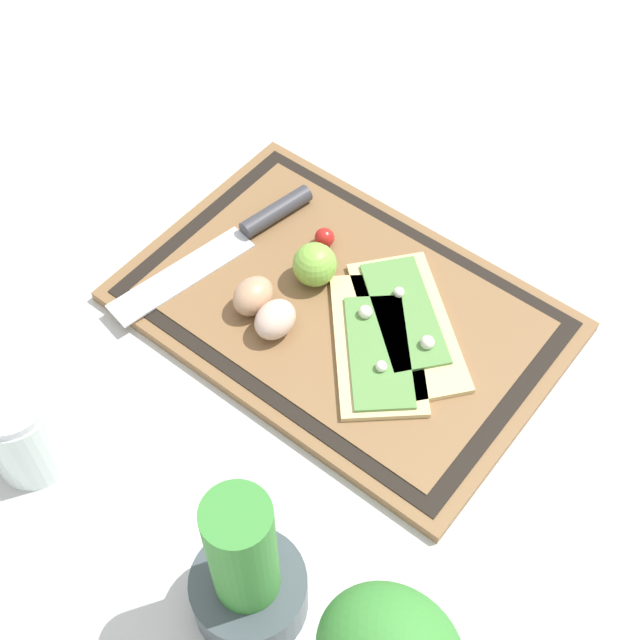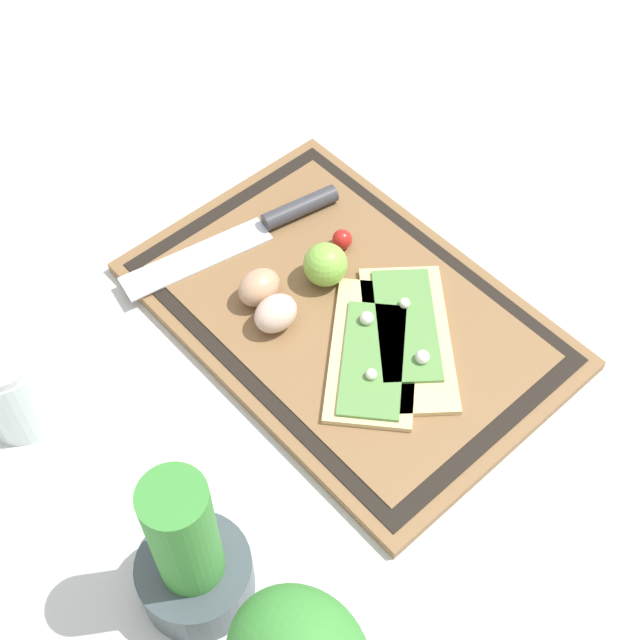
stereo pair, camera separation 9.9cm
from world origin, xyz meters
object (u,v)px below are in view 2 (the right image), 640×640
object	(u,v)px
egg_pink	(276,313)
cherry_tomato_red	(342,239)
sauce_jar	(14,390)
lime	(325,265)
pizza_slice_near	(407,335)
herb_pot	(191,560)
pizza_slice_far	(373,352)
knife	(268,223)
egg_brown	(259,287)

from	to	relation	value
egg_pink	cherry_tomato_red	size ratio (longest dim) A/B	2.16
cherry_tomato_red	sauce_jar	distance (m)	0.41
egg_pink	lime	distance (m)	0.09
pizza_slice_near	herb_pot	bearing A→B (deg)	100.69
pizza_slice_far	lime	xyz separation A→B (m)	(0.12, -0.03, 0.02)
sauce_jar	egg_pink	bearing A→B (deg)	-110.27
pizza_slice_near	cherry_tomato_red	size ratio (longest dim) A/B	8.81
lime	pizza_slice_near	bearing A→B (deg)	-174.78
pizza_slice_near	egg_pink	world-z (taller)	egg_pink
knife	egg_brown	distance (m)	0.11
egg_brown	herb_pot	size ratio (longest dim) A/B	0.26
pizza_slice_near	knife	world-z (taller)	pizza_slice_near
knife	pizza_slice_near	bearing A→B (deg)	-177.72
pizza_slice_near	egg_brown	xyz separation A→B (m)	(0.15, 0.09, 0.02)
herb_pot	sauce_jar	xyz separation A→B (m)	(0.28, 0.02, -0.02)
pizza_slice_far	cherry_tomato_red	bearing A→B (deg)	-30.72
egg_brown	herb_pot	world-z (taller)	herb_pot
pizza_slice_far	lime	size ratio (longest dim) A/B	3.99
pizza_slice_near	knife	bearing A→B (deg)	2.28
knife	cherry_tomato_red	distance (m)	0.10
herb_pot	cherry_tomato_red	bearing A→B (deg)	-60.85
pizza_slice_near	lime	world-z (taller)	lime
pizza_slice_far	egg_pink	distance (m)	0.12
lime	cherry_tomato_red	size ratio (longest dim) A/B	2.14
pizza_slice_far	cherry_tomato_red	xyz separation A→B (m)	(0.14, -0.08, 0.01)
pizza_slice_far	lime	bearing A→B (deg)	-16.24
egg_pink	herb_pot	size ratio (longest dim) A/B	0.26
egg_brown	lime	distance (m)	0.08
pizza_slice_far	knife	xyz separation A→B (m)	(0.22, -0.04, 0.00)
egg_brown	cherry_tomato_red	world-z (taller)	egg_brown
knife	egg_pink	bearing A→B (deg)	143.57
lime	cherry_tomato_red	bearing A→B (deg)	-63.82
herb_pot	egg_pink	bearing A→B (deg)	-54.43
pizza_slice_far	cherry_tomato_red	distance (m)	0.16
lime	herb_pot	size ratio (longest dim) A/B	0.26
lime	cherry_tomato_red	distance (m)	0.06
egg_pink	knife	bearing A→B (deg)	-36.43
pizza_slice_near	lime	xyz separation A→B (m)	(0.12, 0.01, 0.02)
knife	egg_brown	world-z (taller)	egg_brown
cherry_tomato_red	herb_pot	bearing A→B (deg)	119.15
pizza_slice_near	herb_pot	xyz separation A→B (m)	(-0.07, 0.35, 0.05)
egg_pink	cherry_tomato_red	distance (m)	0.14
pizza_slice_near	lime	distance (m)	0.13
pizza_slice_far	egg_brown	distance (m)	0.15
pizza_slice_far	sauce_jar	size ratio (longest dim) A/B	1.85
egg_pink	pizza_slice_near	bearing A→B (deg)	-139.04
cherry_tomato_red	pizza_slice_near	bearing A→B (deg)	165.60
pizza_slice_near	knife	distance (m)	0.23
pizza_slice_far	sauce_jar	world-z (taller)	sauce_jar
pizza_slice_far	lime	distance (m)	0.12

